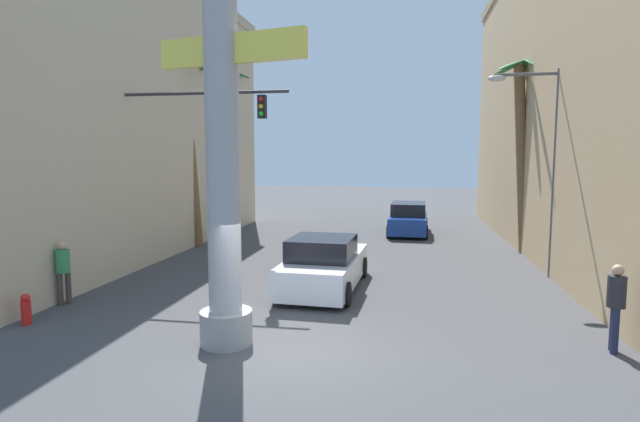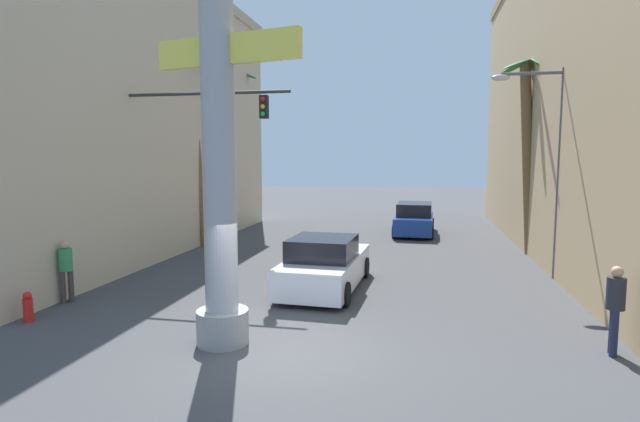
# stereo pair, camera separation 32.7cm
# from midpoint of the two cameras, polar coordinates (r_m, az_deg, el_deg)

# --- Properties ---
(ground_plane) EXTENTS (91.97, 91.97, 0.00)m
(ground_plane) POSITION_cam_midpoint_polar(r_m,az_deg,el_deg) (19.72, 2.62, -4.99)
(ground_plane) COLOR #424244
(building_left) EXTENTS (8.90, 19.53, 11.30)m
(building_left) POSITION_cam_midpoint_polar(r_m,az_deg,el_deg) (23.25, -25.87, 10.11)
(building_left) COLOR #C6B293
(building_left) RESTS_ON ground
(building_right) EXTENTS (8.56, 24.55, 12.76)m
(building_right) POSITION_cam_midpoint_polar(r_m,az_deg,el_deg) (23.27, 32.13, 11.59)
(building_right) COLOR tan
(building_right) RESTS_ON ground
(neon_sign_pole) EXTENTS (3.53, 1.06, 11.58)m
(neon_sign_pole) POSITION_cam_midpoint_polar(r_m,az_deg,el_deg) (10.28, -12.19, 17.42)
(neon_sign_pole) COLOR #9E9EA3
(neon_sign_pole) RESTS_ON ground
(street_lamp) EXTENTS (2.20, 0.28, 6.51)m
(street_lamp) POSITION_cam_midpoint_polar(r_m,az_deg,el_deg) (17.08, 23.77, 6.13)
(street_lamp) COLOR #59595E
(street_lamp) RESTS_ON ground
(traffic_light_mast) EXTENTS (5.64, 0.32, 5.89)m
(traffic_light_mast) POSITION_cam_midpoint_polar(r_m,az_deg,el_deg) (16.66, -17.12, 7.21)
(traffic_light_mast) COLOR #333333
(traffic_light_mast) RESTS_ON ground
(car_lead) EXTENTS (2.20, 4.70, 1.56)m
(car_lead) POSITION_cam_midpoint_polar(r_m,az_deg,el_deg) (14.50, -0.18, -6.21)
(car_lead) COLOR black
(car_lead) RESTS_ON ground
(car_far) EXTENTS (2.03, 4.47, 1.56)m
(car_far) POSITION_cam_midpoint_polar(r_m,az_deg,el_deg) (25.32, 9.69, -0.91)
(car_far) COLOR black
(car_far) RESTS_ON ground
(palm_tree_mid_right) EXTENTS (2.48, 2.53, 7.59)m
(palm_tree_mid_right) POSITION_cam_midpoint_polar(r_m,az_deg,el_deg) (21.21, 21.69, 7.27)
(palm_tree_mid_right) COLOR brown
(palm_tree_mid_right) RESTS_ON ground
(palm_tree_far_left) EXTENTS (2.42, 2.40, 8.57)m
(palm_tree_far_left) POSITION_cam_midpoint_polar(r_m,az_deg,el_deg) (28.08, -10.63, 8.96)
(palm_tree_far_left) COLOR brown
(palm_tree_far_left) RESTS_ON ground
(palm_tree_mid_left) EXTENTS (2.70, 2.81, 8.14)m
(palm_tree_mid_left) POSITION_cam_midpoint_polar(r_m,az_deg,el_deg) (22.02, -15.06, 8.45)
(palm_tree_mid_left) COLOR brown
(palm_tree_mid_left) RESTS_ON ground
(pedestrian_curb_left) EXTENTS (0.48, 0.48, 1.66)m
(pedestrian_curb_left) POSITION_cam_midpoint_polar(r_m,az_deg,el_deg) (14.63, -27.87, -5.75)
(pedestrian_curb_left) COLOR #3F3833
(pedestrian_curb_left) RESTS_ON ground
(pedestrian_by_sign) EXTENTS (0.41, 0.41, 1.75)m
(pedestrian_by_sign) POSITION_cam_midpoint_polar(r_m,az_deg,el_deg) (11.31, 30.02, -8.91)
(pedestrian_by_sign) COLOR #1E233F
(pedestrian_by_sign) RESTS_ON ground
(fire_hydrant) EXTENTS (0.22, 0.22, 0.72)m
(fire_hydrant) POSITION_cam_midpoint_polar(r_m,az_deg,el_deg) (13.49, -31.18, -9.58)
(fire_hydrant) COLOR red
(fire_hydrant) RESTS_ON ground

